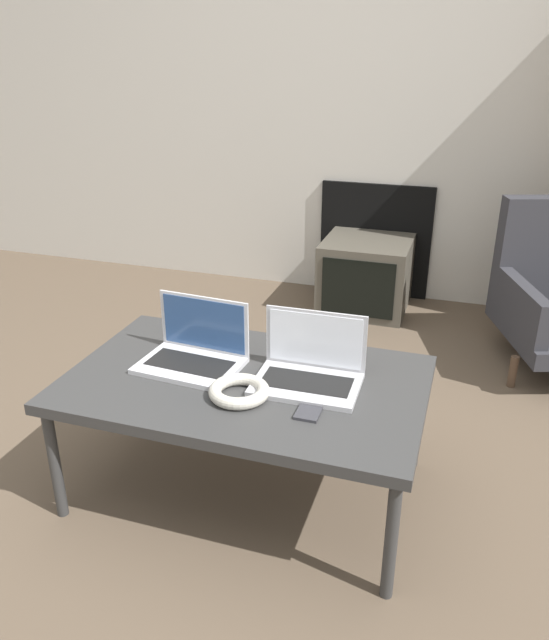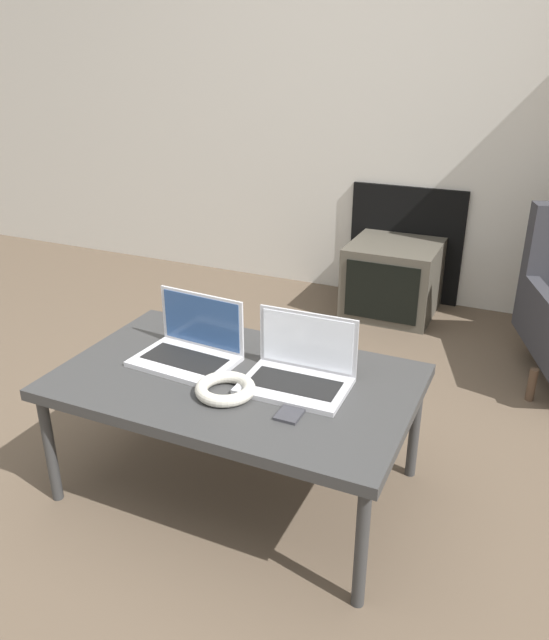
{
  "view_description": "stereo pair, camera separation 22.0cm",
  "coord_description": "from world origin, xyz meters",
  "px_view_note": "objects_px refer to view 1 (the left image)",
  "views": [
    {
      "loc": [
        0.63,
        -1.41,
        1.4
      ],
      "look_at": [
        0.0,
        0.5,
        0.51
      ],
      "focal_mm": 35.0,
      "sensor_mm": 36.0,
      "label": 1
    },
    {
      "loc": [
        0.83,
        -1.33,
        1.4
      ],
      "look_at": [
        0.0,
        0.5,
        0.51
      ],
      "focal_mm": 35.0,
      "sensor_mm": 36.0,
      "label": 2
    }
  ],
  "objects_px": {
    "laptop_left": "(195,351)",
    "headphones": "(239,391)",
    "laptop_right": "(310,368)",
    "tv": "(366,275)",
    "phone": "(311,408)"
  },
  "relations": [
    {
      "from": "laptop_left",
      "to": "headphones",
      "type": "bearing_deg",
      "value": -32.24
    },
    {
      "from": "headphones",
      "to": "phone",
      "type": "distance_m",
      "value": 0.22
    },
    {
      "from": "phone",
      "to": "tv",
      "type": "relative_size",
      "value": 0.28
    },
    {
      "from": "laptop_left",
      "to": "tv",
      "type": "xyz_separation_m",
      "value": [
        0.28,
        1.68,
        -0.27
      ]
    },
    {
      "from": "headphones",
      "to": "phone",
      "type": "bearing_deg",
      "value": -1.1
    },
    {
      "from": "tv",
      "to": "phone",
      "type": "bearing_deg",
      "value": -84.85
    },
    {
      "from": "headphones",
      "to": "tv",
      "type": "relative_size",
      "value": 0.38
    },
    {
      "from": "laptop_left",
      "to": "phone",
      "type": "xyz_separation_m",
      "value": [
        0.44,
        -0.16,
        -0.04
      ]
    },
    {
      "from": "laptop_right",
      "to": "tv",
      "type": "xyz_separation_m",
      "value": [
        -0.12,
        1.68,
        -0.27
      ]
    },
    {
      "from": "headphones",
      "to": "phone",
      "type": "xyz_separation_m",
      "value": [
        0.22,
        -0.0,
        -0.01
      ]
    },
    {
      "from": "laptop_right",
      "to": "phone",
      "type": "bearing_deg",
      "value": -74.87
    },
    {
      "from": "laptop_left",
      "to": "tv",
      "type": "relative_size",
      "value": 0.71
    },
    {
      "from": "headphones",
      "to": "tv",
      "type": "xyz_separation_m",
      "value": [
        0.06,
        1.84,
        -0.25
      ]
    },
    {
      "from": "laptop_left",
      "to": "tv",
      "type": "height_order",
      "value": "laptop_left"
    },
    {
      "from": "laptop_left",
      "to": "laptop_right",
      "type": "distance_m",
      "value": 0.39
    }
  ]
}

